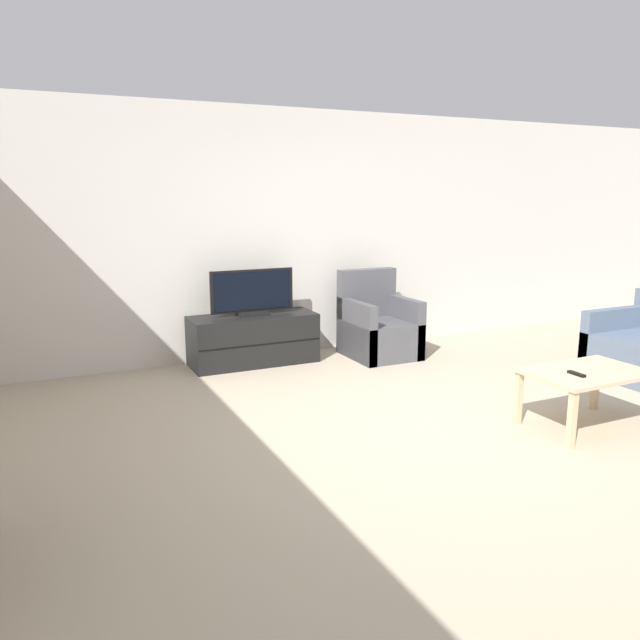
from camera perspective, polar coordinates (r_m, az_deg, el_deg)
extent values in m
plane|color=tan|center=(4.83, 10.68, -10.50)|extent=(24.00, 24.00, 0.00)
cube|color=beige|center=(7.02, -2.94, 7.89)|extent=(12.00, 0.06, 2.70)
cube|color=black|center=(6.68, -6.12, -1.77)|extent=(1.34, 0.51, 0.53)
cube|color=black|center=(6.45, -5.36, -2.25)|extent=(1.31, 0.01, 0.01)
cube|color=black|center=(6.62, -6.17, 0.62)|extent=(0.32, 0.18, 0.04)
cube|color=black|center=(6.58, -6.22, 2.70)|extent=(0.91, 0.03, 0.45)
cube|color=black|center=(6.57, -6.17, 2.68)|extent=(0.83, 0.01, 0.40)
cube|color=#4C4C51|center=(6.98, 5.48, -1.73)|extent=(0.70, 0.76, 0.40)
cube|color=#4C4C51|center=(7.15, 4.28, 2.49)|extent=(0.70, 0.14, 0.55)
cube|color=#4C4C51|center=(6.80, 3.33, -0.97)|extent=(0.10, 0.76, 0.65)
cube|color=#4C4C51|center=(7.11, 7.58, -0.51)|extent=(0.10, 0.76, 0.65)
cube|color=#CCB289|center=(5.22, 23.23, -4.44)|extent=(0.93, 0.62, 0.03)
cube|color=#CCB289|center=(4.82, 22.04, -8.50)|extent=(0.05, 0.05, 0.43)
cube|color=#CCB289|center=(5.17, 17.67, -6.84)|extent=(0.05, 0.05, 0.43)
cube|color=#CCB289|center=(5.76, 23.87, -5.41)|extent=(0.05, 0.05, 0.43)
cube|color=black|center=(5.06, 22.40, -4.57)|extent=(0.04, 0.15, 0.02)
cube|color=slate|center=(7.13, 25.39, -1.53)|extent=(0.92, 0.11, 0.64)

